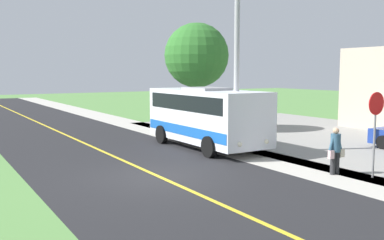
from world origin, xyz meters
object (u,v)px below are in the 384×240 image
shuttle_bus_front (206,115)px  tree_curbside (197,56)px  stop_sign (375,120)px  street_light_pole (235,40)px  pedestrian_with_bags (335,150)px

shuttle_bus_front → tree_curbside: (-2.84, -5.44, 2.95)m
stop_sign → street_light_pole: 6.94m
stop_sign → pedestrian_with_bags: bearing=-54.7°
shuttle_bus_front → street_light_pole: size_ratio=0.78×
tree_curbside → stop_sign: bearing=84.4°
shuttle_bus_front → tree_curbside: size_ratio=1.08×
shuttle_bus_front → pedestrian_with_bags: size_ratio=4.29×
pedestrian_with_bags → tree_curbside: 13.00m
pedestrian_with_bags → street_light_pole: (0.50, -5.17, 4.03)m
shuttle_bus_front → stop_sign: (-1.54, 7.88, 0.41)m
shuttle_bus_front → pedestrian_with_bags: shuttle_bus_front is taller
tree_curbside → shuttle_bus_front: bearing=62.4°
shuttle_bus_front → pedestrian_with_bags: 6.96m
pedestrian_with_bags → stop_sign: 1.65m
pedestrian_with_bags → street_light_pole: size_ratio=0.18×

